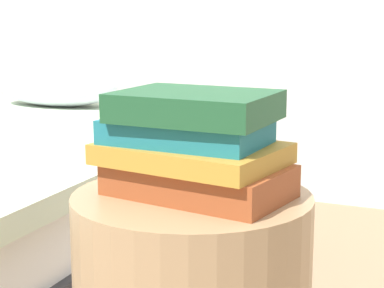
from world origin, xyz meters
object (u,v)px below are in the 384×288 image
object	(u,v)px
book_rust	(200,179)
book_forest	(195,106)
book_ochre	(193,154)
book_teal	(186,131)

from	to	relation	value
book_rust	book_forest	size ratio (longest dim) A/B	1.17
book_ochre	book_forest	xyz separation A→B (m)	(0.00, -0.00, 0.08)
book_ochre	book_teal	bearing A→B (deg)	-176.70
book_rust	book_ochre	bearing A→B (deg)	-148.35
book_rust	book_ochre	xyz separation A→B (m)	(-0.01, -0.00, 0.04)
book_teal	book_ochre	bearing A→B (deg)	-2.53
book_teal	book_forest	bearing A→B (deg)	-7.56
book_ochre	book_forest	size ratio (longest dim) A/B	1.16
book_ochre	book_rust	bearing A→B (deg)	31.29
book_teal	book_forest	world-z (taller)	book_forest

